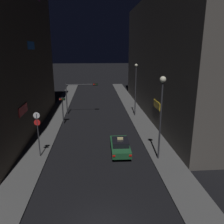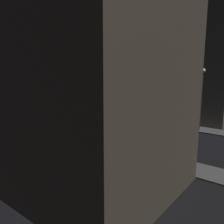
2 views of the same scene
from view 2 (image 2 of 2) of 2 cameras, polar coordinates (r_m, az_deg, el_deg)
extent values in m
cube|color=#4C4C4C|center=(32.69, -18.32, -3.56)|extent=(2.70, 56.14, 0.13)
cube|color=#4C4C4C|center=(40.66, -3.48, -0.35)|extent=(2.70, 56.14, 0.13)
cube|color=#473D33|center=(21.53, -22.00, 19.40)|extent=(10.05, 26.75, 22.61)
cube|color=red|center=(20.77, -0.74, 0.42)|extent=(0.08, 2.80, 0.90)
cube|color=#337FE5|center=(24.35, -11.01, 16.67)|extent=(0.08, 2.80, 0.90)
cube|color=#514C47|center=(42.86, 3.57, 11.93)|extent=(8.17, 35.63, 17.58)
cube|color=yellow|center=(35.84, 9.03, 3.09)|extent=(0.08, 2.80, 0.90)
cube|color=#1E512D|center=(28.63, 15.07, -4.20)|extent=(1.90, 4.44, 0.60)
cube|color=black|center=(28.42, 15.49, -3.19)|extent=(1.63, 2.02, 0.50)
cube|color=red|center=(27.11, 18.67, -5.00)|extent=(0.24, 0.07, 0.16)
cube|color=red|center=(28.47, 19.78, -4.34)|extent=(0.24, 0.07, 0.16)
cylinder|color=black|center=(28.59, 11.88, -4.70)|extent=(0.23, 0.64, 0.64)
cylinder|color=black|center=(29.97, 13.32, -4.06)|extent=(0.23, 0.64, 0.64)
cylinder|color=black|center=(27.47, 16.92, -5.56)|extent=(0.23, 0.64, 0.64)
cylinder|color=black|center=(28.91, 18.17, -4.84)|extent=(0.23, 0.64, 0.64)
cube|color=#F4E08C|center=(28.38, 15.34, -2.47)|extent=(0.56, 0.19, 0.20)
cylinder|color=#2D2D33|center=(31.63, -14.33, 0.68)|extent=(0.16, 0.16, 4.98)
cylinder|color=#2D2D33|center=(32.74, -11.36, 5.07)|extent=(4.52, 0.10, 0.10)
cube|color=black|center=(34.23, -8.46, 5.39)|extent=(0.80, 0.28, 0.32)
sphere|color=red|center=(33.94, -8.56, 5.35)|extent=(0.20, 0.20, 0.20)
sphere|color=#3F2D0C|center=(34.10, -8.26, 5.38)|extent=(0.20, 0.20, 0.20)
sphere|color=#0C3319|center=(34.27, -7.95, 5.41)|extent=(0.20, 0.20, 0.20)
cylinder|color=#2D2D33|center=(28.17, -8.43, -1.54)|extent=(0.16, 0.16, 3.77)
cube|color=black|center=(27.88, -8.52, 1.75)|extent=(0.80, 0.28, 0.32)
sphere|color=red|center=(27.59, -8.65, 1.65)|extent=(0.20, 0.20, 0.20)
sphere|color=#3F2D0C|center=(27.75, -8.28, 1.72)|extent=(0.20, 0.20, 0.20)
sphere|color=#0C3319|center=(27.92, -7.91, 1.78)|extent=(0.20, 0.20, 0.20)
cylinder|color=#2D2D33|center=(21.29, 8.11, -4.47)|extent=(0.10, 0.10, 4.23)
cylinder|color=white|center=(20.86, 8.29, 0.74)|extent=(0.59, 0.03, 0.59)
cylinder|color=red|center=(20.99, 8.24, -1.09)|extent=(0.58, 0.03, 0.58)
cylinder|color=#2D2D33|center=(30.57, 21.04, 2.26)|extent=(0.16, 0.16, 7.13)
sphere|color=#EAE5C6|center=(30.31, 21.52, 9.45)|extent=(0.55, 0.55, 0.55)
cylinder|color=#2D2D33|center=(37.48, 0.15, 4.54)|extent=(0.16, 0.16, 7.36)
sphere|color=#EAE5C6|center=(37.27, 0.15, 10.50)|extent=(0.43, 0.43, 0.43)
camera|label=1|loc=(25.20, 62.75, 10.34)|focal=36.17mm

